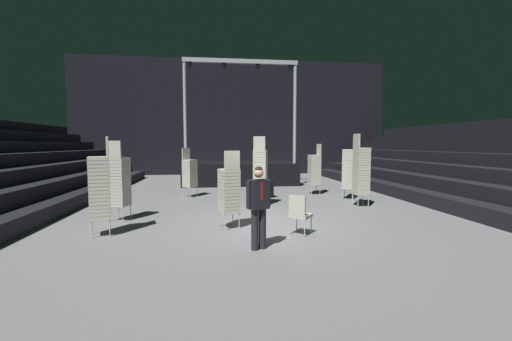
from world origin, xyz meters
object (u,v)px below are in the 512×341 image
object	(u,v)px
chair_stack_front_left	(229,189)
man_with_tie	(259,203)
chair_stack_mid_left	(119,181)
chair_stack_front_right	(100,186)
chair_stack_rear_left	(361,170)
equipment_road_case	(260,189)
stage_riser	(239,171)
loose_chair_near_man	(299,212)
chair_stack_mid_right	(260,171)
chair_stack_mid_centre	(314,169)
chair_stack_rear_centre	(190,173)
chair_stack_rear_right	(349,168)

from	to	relation	value
chair_stack_front_left	man_with_tie	bearing A→B (deg)	-95.59
chair_stack_front_left	chair_stack_mid_left	size ratio (longest dim) A/B	0.89
chair_stack_front_right	chair_stack_rear_left	bearing A→B (deg)	-86.79
man_with_tie	chair_stack_rear_left	xyz separation A→B (m)	(4.07, 4.15, 0.28)
chair_stack_mid_left	equipment_road_case	distance (m)	5.65
stage_riser	loose_chair_near_man	world-z (taller)	stage_riser
equipment_road_case	chair_stack_mid_right	bearing A→B (deg)	-97.86
chair_stack_mid_centre	chair_stack_rear_left	size ratio (longest dim) A/B	0.86
man_with_tie	chair_stack_rear_left	world-z (taller)	chair_stack_rear_left
chair_stack_mid_left	chair_stack_mid_centre	bearing A→B (deg)	48.62
chair_stack_rear_left	chair_stack_rear_centre	bearing A→B (deg)	-118.24
loose_chair_near_man	chair_stack_mid_centre	bearing A→B (deg)	109.52
equipment_road_case	chair_stack_rear_centre	bearing A→B (deg)	169.68
chair_stack_rear_centre	loose_chair_near_man	bearing A→B (deg)	66.20
chair_stack_mid_left	loose_chair_near_man	world-z (taller)	chair_stack_mid_left
chair_stack_front_left	chair_stack_rear_centre	world-z (taller)	same
chair_stack_mid_centre	chair_stack_rear_right	xyz separation A→B (m)	(0.96, -1.36, 0.13)
chair_stack_mid_right	chair_stack_rear_centre	bearing A→B (deg)	157.19
chair_stack_rear_left	chair_stack_rear_right	world-z (taller)	chair_stack_rear_left
chair_stack_mid_left	chair_stack_mid_right	xyz separation A→B (m)	(4.20, 1.73, 0.08)
chair_stack_mid_right	chair_stack_mid_left	bearing A→B (deg)	-139.93
stage_riser	chair_stack_rear_centre	size ratio (longest dim) A/B	3.19
chair_stack_mid_right	chair_stack_rear_left	distance (m)	3.44
chair_stack_mid_centre	chair_stack_rear_left	distance (m)	2.98
chair_stack_front_left	equipment_road_case	bearing A→B (deg)	50.99
chair_stack_rear_right	chair_stack_rear_centre	distance (m)	6.31
chair_stack_front_left	chair_stack_mid_left	distance (m)	3.24
equipment_road_case	chair_stack_rear_left	bearing A→B (deg)	-35.85
chair_stack_rear_left	equipment_road_case	xyz separation A→B (m)	(-3.15, 2.28, -0.90)
chair_stack_mid_right	loose_chair_near_man	size ratio (longest dim) A/B	2.53
chair_stack_front_right	chair_stack_mid_left	world-z (taller)	chair_stack_front_right
chair_stack_mid_centre	equipment_road_case	xyz separation A→B (m)	(-2.41, -0.60, -0.73)
loose_chair_near_man	chair_stack_rear_right	bearing A→B (deg)	95.68
chair_stack_mid_centre	chair_stack_rear_left	world-z (taller)	chair_stack_rear_left
chair_stack_mid_right	equipment_road_case	distance (m)	1.91
chair_stack_front_left	chair_stack_rear_left	world-z (taller)	chair_stack_rear_left
stage_riser	loose_chair_near_man	bearing A→B (deg)	-86.39
stage_riser	chair_stack_rear_right	xyz separation A→B (m)	(3.86, -5.74, 0.53)
chair_stack_front_right	loose_chair_near_man	world-z (taller)	chair_stack_front_right
chair_stack_rear_right	chair_stack_rear_left	bearing A→B (deg)	-154.28
chair_stack_front_left	chair_stack_mid_centre	distance (m)	6.51
chair_stack_front_right	chair_stack_mid_left	size ratio (longest dim) A/B	1.04
man_with_tie	chair_stack_front_right	distance (m)	3.81
chair_stack_front_left	chair_stack_front_right	world-z (taller)	chair_stack_front_right
chair_stack_rear_centre	chair_stack_front_right	bearing A→B (deg)	23.42
chair_stack_rear_right	equipment_road_case	world-z (taller)	chair_stack_rear_right
chair_stack_front_left	chair_stack_rear_right	world-z (taller)	chair_stack_rear_right
chair_stack_mid_centre	stage_riser	bearing A→B (deg)	28.07
chair_stack_front_left	chair_stack_rear_left	bearing A→B (deg)	5.46
man_with_tie	chair_stack_rear_left	size ratio (longest dim) A/B	0.68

